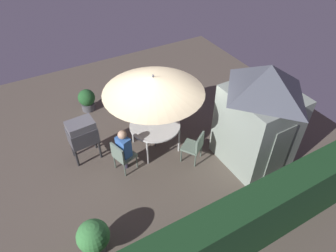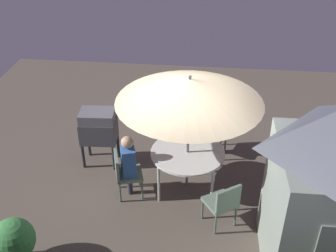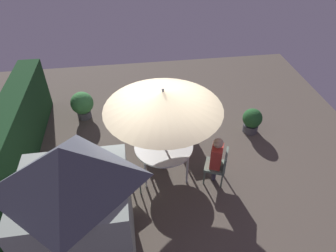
# 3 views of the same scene
# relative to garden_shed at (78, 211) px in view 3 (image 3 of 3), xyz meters

# --- Properties ---
(ground_plane) EXTENTS (11.00, 11.00, 0.00)m
(ground_plane) POSITION_rel_garden_shed_xyz_m (2.19, -1.67, -1.43)
(ground_plane) COLOR brown
(hedge_backdrop) EXTENTS (6.19, 0.60, 1.56)m
(hedge_backdrop) POSITION_rel_garden_shed_xyz_m (2.19, 1.83, -0.65)
(hedge_backdrop) COLOR #193D1E
(hedge_backdrop) RESTS_ON ground
(garden_shed) EXTENTS (1.58, 1.74, 2.80)m
(garden_shed) POSITION_rel_garden_shed_xyz_m (0.00, 0.00, 0.00)
(garden_shed) COLOR gray
(garden_shed) RESTS_ON ground
(patio_table) EXTENTS (1.35, 1.35, 0.79)m
(patio_table) POSITION_rel_garden_shed_xyz_m (2.00, -1.61, -0.69)
(patio_table) COLOR white
(patio_table) RESTS_ON ground
(patio_umbrella) EXTENTS (2.50, 2.50, 2.31)m
(patio_umbrella) POSITION_rel_garden_shed_xyz_m (2.00, -1.61, 0.61)
(patio_umbrella) COLOR #4C4C51
(patio_umbrella) RESTS_ON ground
(bbq_grill) EXTENTS (0.73, 0.54, 1.20)m
(bbq_grill) POSITION_rel_garden_shed_xyz_m (3.79, -2.17, -0.58)
(bbq_grill) COLOR #47474C
(bbq_grill) RESTS_ON ground
(chair_near_shed) EXTENTS (0.61, 0.61, 0.90)m
(chair_near_shed) POSITION_rel_garden_shed_xyz_m (1.49, -2.81, -0.91)
(chair_near_shed) COLOR slate
(chair_near_shed) RESTS_ON ground
(chair_far_side) EXTENTS (0.58, 0.58, 0.90)m
(chair_far_side) POSITION_rel_garden_shed_xyz_m (3.11, -1.26, -0.91)
(chair_far_side) COLOR slate
(chair_far_side) RESTS_ON ground
(chair_toward_hedge) EXTENTS (0.64, 0.64, 0.90)m
(chair_toward_hedge) POSITION_rel_garden_shed_xyz_m (1.35, -0.65, -0.91)
(chair_toward_hedge) COLOR slate
(chair_toward_hedge) RESTS_ON ground
(potted_plant_by_shed) EXTENTS (0.65, 0.65, 0.83)m
(potted_plant_by_shed) POSITION_rel_garden_shed_xyz_m (4.43, 0.46, -0.97)
(potted_plant_by_shed) COLOR #4C4C51
(potted_plant_by_shed) RESTS_ON ground
(potted_plant_by_grill) EXTENTS (0.53, 0.53, 0.73)m
(potted_plant_by_grill) POSITION_rel_garden_shed_xyz_m (3.11, -4.20, -1.04)
(potted_plant_by_grill) COLOR #4C4C51
(potted_plant_by_grill) RESTS_ON ground
(person_in_red) EXTENTS (0.41, 0.35, 1.26)m
(person_in_red) POSITION_rel_garden_shed_xyz_m (1.53, -2.73, -0.65)
(person_in_red) COLOR #CC3D33
(person_in_red) RESTS_ON ground
(person_in_blue) EXTENTS (0.33, 0.40, 1.26)m
(person_in_blue) POSITION_rel_garden_shed_xyz_m (3.03, -1.29, -0.65)
(person_in_blue) COLOR #3866B2
(person_in_blue) RESTS_ON ground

